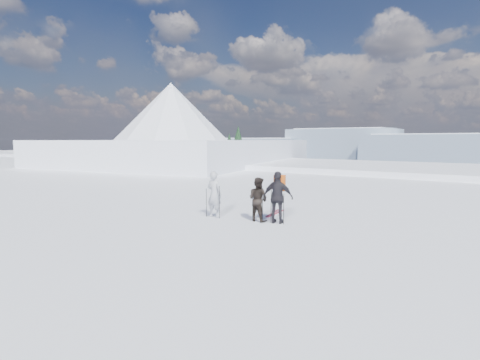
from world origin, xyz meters
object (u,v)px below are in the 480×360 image
object	(u,v)px
skier_pack	(278,197)
skis_loose	(274,213)
skier_grey	(214,194)
skier_dark	(258,199)

from	to	relation	value
skier_pack	skis_loose	bearing A→B (deg)	-71.22
skier_grey	skis_loose	world-z (taller)	skier_grey
skier_grey	skier_pack	xyz separation A→B (m)	(2.63, 0.47, 0.04)
skier_pack	skis_loose	xyz separation A→B (m)	(-1.00, 1.52, -0.95)
skier_grey	skis_loose	bearing A→B (deg)	-129.65
skier_grey	skis_loose	size ratio (longest dim) A/B	1.09
skier_grey	skier_pack	world-z (taller)	skier_pack
skier_dark	skier_pack	distance (m)	0.81
skier_pack	skis_loose	distance (m)	2.05
skier_grey	skier_dark	world-z (taller)	skier_grey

